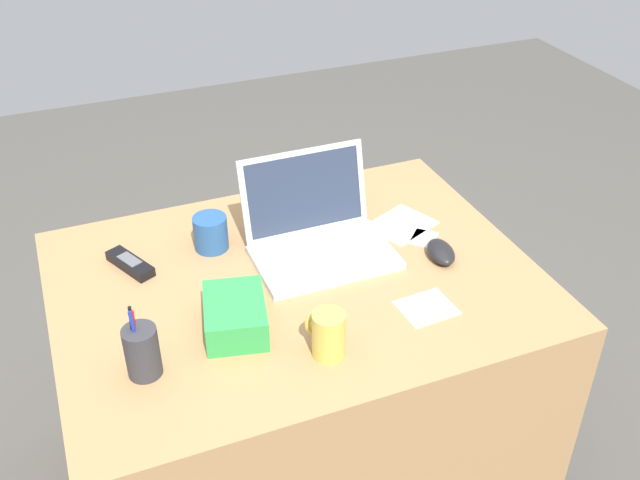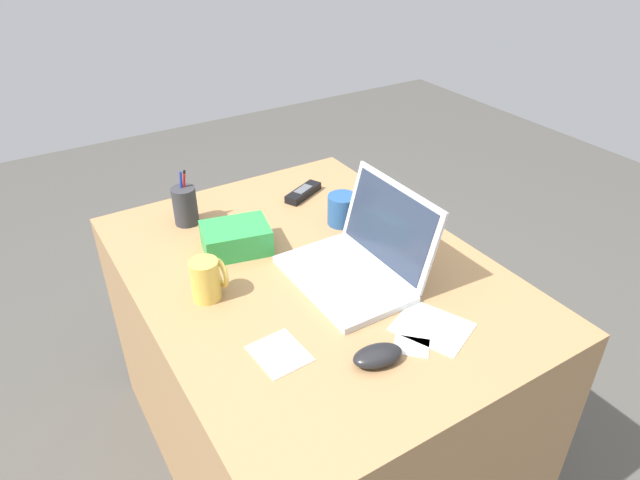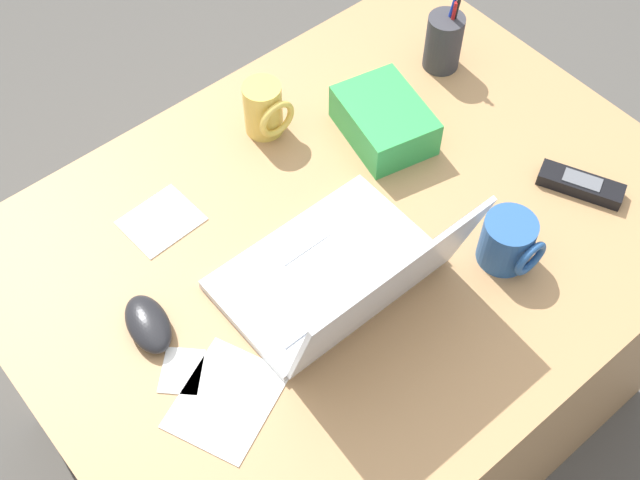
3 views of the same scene
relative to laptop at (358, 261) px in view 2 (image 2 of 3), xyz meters
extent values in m
plane|color=#4C4944|center=(-0.09, -0.08, -0.76)|extent=(6.00, 6.00, 0.00)
cube|color=#A87C4F|center=(-0.09, -0.08, -0.40)|extent=(1.14, 0.87, 0.71)
cube|color=silver|center=(0.00, -0.05, -0.04)|extent=(0.34, 0.22, 0.02)
cube|color=silver|center=(0.00, -0.03, -0.03)|extent=(0.28, 0.11, 0.00)
cube|color=silver|center=(0.00, -0.11, -0.03)|extent=(0.10, 0.05, 0.00)
cube|color=silver|center=(0.00, 0.09, 0.08)|extent=(0.33, 0.06, 0.21)
cube|color=#283347|center=(0.00, 0.09, 0.08)|extent=(0.30, 0.05, 0.19)
ellipsoid|color=black|center=(0.27, -0.14, -0.03)|extent=(0.08, 0.12, 0.04)
cylinder|color=#E0BC4C|center=(-0.12, -0.36, 0.00)|extent=(0.07, 0.07, 0.10)
torus|color=#E0BC4C|center=(-0.12, -0.32, 0.01)|extent=(0.07, 0.01, 0.07)
cylinder|color=#26518C|center=(-0.25, 0.11, 0.00)|extent=(0.09, 0.09, 0.09)
torus|color=#26518C|center=(-0.25, 0.16, 0.00)|extent=(0.07, 0.01, 0.07)
cube|color=black|center=(-0.45, 0.10, -0.04)|extent=(0.10, 0.15, 0.02)
cube|color=#595B60|center=(-0.45, 0.10, -0.02)|extent=(0.06, 0.07, 0.00)
cylinder|color=#333338|center=(-0.49, -0.27, 0.01)|extent=(0.07, 0.07, 0.11)
cylinder|color=#1933B2|center=(-0.50, -0.28, 0.04)|extent=(0.01, 0.02, 0.14)
cylinder|color=black|center=(-0.50, -0.27, 0.05)|extent=(0.02, 0.03, 0.14)
cylinder|color=red|center=(-0.50, -0.27, 0.04)|extent=(0.01, 0.02, 0.13)
cube|color=green|center=(-0.28, -0.21, -0.01)|extent=(0.17, 0.20, 0.07)
cube|color=white|center=(0.25, 0.03, -0.05)|extent=(0.20, 0.19, 0.00)
cube|color=white|center=(0.28, -0.05, -0.05)|extent=(0.10, 0.10, 0.00)
cube|color=white|center=(0.14, -0.31, -0.05)|extent=(0.13, 0.11, 0.00)
camera|label=1|loc=(-0.56, -1.42, 1.01)|focal=41.10mm
camera|label=2|loc=(0.95, -0.70, 0.80)|focal=31.78mm
camera|label=3|loc=(0.47, 0.50, 1.08)|focal=46.23mm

